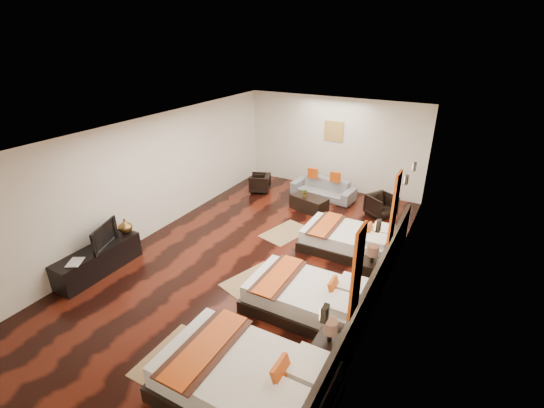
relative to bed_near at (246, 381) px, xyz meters
The scene contains 30 objects.
floor 3.45m from the bed_near, 119.63° to the left, with size 5.50×9.50×0.01m, color black.
ceiling 4.25m from the bed_near, 119.63° to the left, with size 5.50×9.50×0.01m, color white.
back_wall 8.00m from the bed_near, 102.39° to the left, with size 5.50×0.01×2.80m, color silver.
left_wall 5.47m from the bed_near, 146.12° to the left, with size 0.01×9.50×2.80m, color silver.
right_wall 3.35m from the bed_near, 70.63° to the left, with size 0.01×9.50×2.80m, color silver.
headboard_panel 2.41m from the bed_near, 65.21° to the left, with size 0.08×6.60×0.90m, color black.
bed_near is the anchor object (origin of this frame).
bed_mid 2.02m from the bed_near, 90.09° to the left, with size 2.07×1.30×0.79m.
bed_far 4.32m from the bed_near, 90.06° to the left, with size 2.00×1.25×0.76m.
nightstand_a 1.30m from the bed_near, 55.14° to the left, with size 0.40×0.40×0.79m.
nightstand_b 3.43m from the bed_near, 77.45° to the left, with size 0.42×0.42×0.82m.
jute_mat_near 1.37m from the bed_near, behind, with size 0.75×1.20×0.01m, color #9B784E.
jute_mat_mid 2.64m from the bed_near, 118.91° to the left, with size 0.75×1.20×0.01m, color #9B784E.
jute_mat_far 4.66m from the bed_near, 110.09° to the left, with size 0.75×1.20×0.01m, color #9B784E.
tv_console 4.33m from the bed_near, 165.70° to the left, with size 0.50×1.80×0.55m, color black.
tv 4.35m from the bed_near, 163.86° to the left, with size 0.86×0.11×0.49m, color black.
book 4.23m from the bed_near, behind, with size 0.25×0.33×0.03m, color black.
figurine 4.60m from the bed_near, 156.30° to the left, with size 0.30×0.30×0.31m, color brown.
sofa 7.07m from the bed_near, 103.24° to the left, with size 1.87×0.73×0.54m, color slate.
armchair_left 7.25m from the bed_near, 118.74° to the left, with size 0.59×0.61×0.55m, color black.
armchair_right 6.42m from the bed_near, 88.20° to the left, with size 0.64×0.66×0.60m, color black.
coffee_table 6.05m from the bed_near, 105.52° to the left, with size 1.00×0.50×0.40m, color black.
table_plant 6.02m from the bed_near, 106.62° to the left, with size 0.22×0.19×0.24m, color #265D1F.
orange_panel_a 2.05m from the bed_near, 46.56° to the left, with size 0.04×0.40×1.30m, color #D86014.
orange_panel_b 3.72m from the bed_near, 72.60° to the left, with size 0.04×0.40×1.30m, color #D86014.
sconce_near 1.84m from the bed_near, ahead, with size 0.07×0.12×0.18m.
sconce_mid 2.86m from the bed_near, 65.33° to the left, with size 0.07×0.12×0.18m.
sconce_far 4.76m from the bed_near, 77.10° to the left, with size 0.07×0.12×0.18m.
sconce_lounge 5.60m from the bed_near, 79.24° to the left, with size 0.07×0.12×0.18m.
gold_artwork 8.04m from the bed_near, 102.42° to the left, with size 0.60×0.04×0.60m, color #AD873F.
Camera 1 is at (3.70, -5.97, 4.49)m, focal length 25.03 mm.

